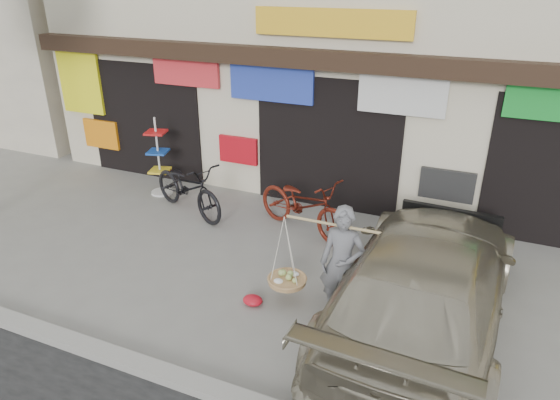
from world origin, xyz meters
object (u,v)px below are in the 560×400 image
at_px(street_vendor, 342,268).
at_px(bike_2, 304,204).
at_px(bike_0, 188,187).
at_px(suv, 425,281).
at_px(display_rack, 159,164).

xyz_separation_m(street_vendor, bike_2, (-1.38, 2.19, -0.23)).
relative_size(bike_0, bike_2, 0.99).
height_order(bike_2, suv, suv).
xyz_separation_m(bike_0, bike_2, (2.46, 0.15, 0.00)).
height_order(bike_0, display_rack, display_rack).
height_order(bike_0, bike_2, bike_2).
bearing_deg(bike_0, suv, -87.80).
relative_size(suv, display_rack, 3.04).
relative_size(street_vendor, suv, 0.41).
bearing_deg(suv, display_rack, -19.68).
bearing_deg(bike_2, bike_0, 114.52).
xyz_separation_m(bike_0, suv, (4.94, -1.85, 0.19)).
bearing_deg(suv, bike_0, -18.16).
height_order(bike_0, suv, suv).
bearing_deg(bike_0, display_rack, 84.42).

